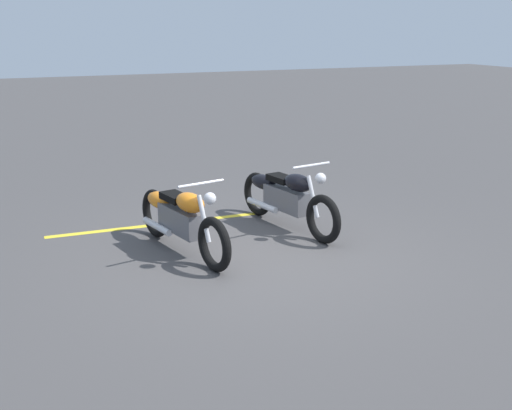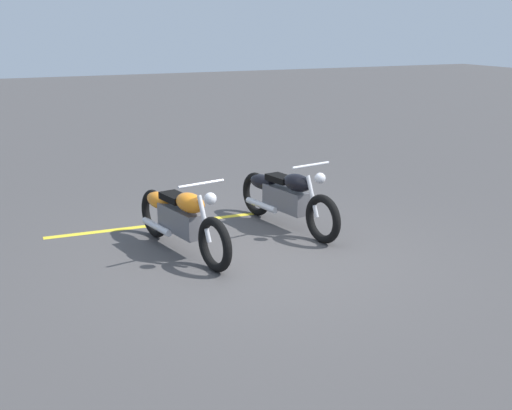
{
  "view_description": "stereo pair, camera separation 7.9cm",
  "coord_description": "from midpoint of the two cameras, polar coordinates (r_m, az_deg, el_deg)",
  "views": [
    {
      "loc": [
        6.95,
        -3.08,
        2.86
      ],
      "look_at": [
        -0.1,
        0.0,
        0.65
      ],
      "focal_mm": 44.54,
      "sensor_mm": 36.0,
      "label": 1
    },
    {
      "loc": [
        6.91,
        -3.15,
        2.86
      ],
      "look_at": [
        -0.1,
        0.0,
        0.65
      ],
      "focal_mm": 44.54,
      "sensor_mm": 36.0,
      "label": 2
    }
  ],
  "objects": [
    {
      "name": "motorcycle_bright_foreground",
      "position": [
        8.19,
        -7.15,
        -1.11
      ],
      "size": [
        2.21,
        0.75,
        1.04
      ],
      "rotation": [
        0.0,
        0.0,
        0.2
      ],
      "color": "black",
      "rests_on": "ground"
    },
    {
      "name": "ground_plane",
      "position": [
        8.12,
        0.0,
        -4.59
      ],
      "size": [
        60.0,
        60.0,
        0.0
      ],
      "primitive_type": "plane",
      "color": "#474444"
    },
    {
      "name": "parking_stripe_near",
      "position": [
        9.45,
        -9.12,
        -1.77
      ],
      "size": [
        0.23,
        3.2,
        0.01
      ],
      "primitive_type": "cube",
      "rotation": [
        0.0,
        0.0,
        1.54
      ],
      "color": "yellow",
      "rests_on": "ground"
    },
    {
      "name": "motorcycle_dark_foreground",
      "position": [
        9.12,
        2.36,
        0.79
      ],
      "size": [
        2.21,
        0.73,
        1.04
      ],
      "rotation": [
        0.0,
        0.0,
        0.18
      ],
      "color": "black",
      "rests_on": "ground"
    }
  ]
}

